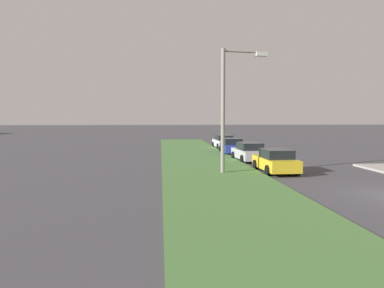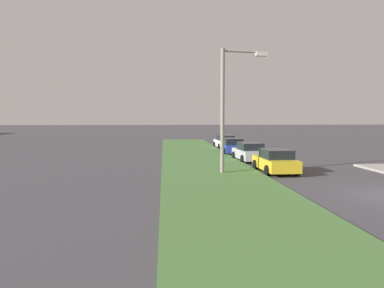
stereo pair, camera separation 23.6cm
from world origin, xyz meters
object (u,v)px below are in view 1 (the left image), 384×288
object	(u,v)px
parked_car_silver	(249,152)
parked_car_white	(224,142)
streetlight	(229,101)
parked_car_blue	(232,146)
parked_car_yellow	(276,161)

from	to	relation	value
parked_car_silver	parked_car_white	xyz separation A→B (m)	(11.95, -0.05, 0.00)
parked_car_silver	streetlight	bearing A→B (deg)	153.11
parked_car_blue	parked_car_white	xyz separation A→B (m)	(5.95, -0.26, 0.00)
parked_car_silver	parked_car_blue	size ratio (longest dim) A/B	1.01
streetlight	parked_car_blue	bearing A→B (deg)	-12.01
parked_car_blue	streetlight	xyz separation A→B (m)	(-12.35, 2.63, 3.67)
parked_car_yellow	streetlight	size ratio (longest dim) A/B	0.58
parked_car_blue	parked_car_yellow	bearing A→B (deg)	-176.07
parked_car_yellow	streetlight	xyz separation A→B (m)	(-0.40, 3.06, 3.67)
parked_car_yellow	parked_car_silver	xyz separation A→B (m)	(5.95, 0.23, 0.00)
parked_car_white	parked_car_yellow	bearing A→B (deg)	178.12
parked_car_white	streetlight	bearing A→B (deg)	168.59
parked_car_yellow	parked_car_silver	bearing A→B (deg)	1.24
parked_car_blue	parked_car_white	bearing A→B (deg)	-0.61
parked_car_yellow	parked_car_white	world-z (taller)	same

